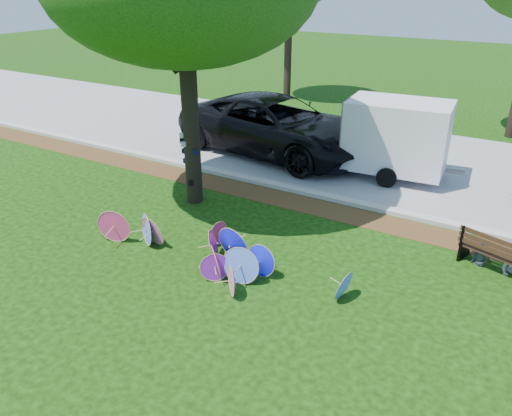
% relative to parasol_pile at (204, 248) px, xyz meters
% --- Properties ---
extents(ground, '(90.00, 90.00, 0.00)m').
position_rel_parasol_pile_xyz_m(ground, '(-0.00, -0.64, -0.37)').
color(ground, black).
rests_on(ground, ground).
extents(mulch_strip, '(90.00, 1.00, 0.01)m').
position_rel_parasol_pile_xyz_m(mulch_strip, '(-0.00, 3.86, -0.37)').
color(mulch_strip, '#472D16').
rests_on(mulch_strip, ground).
extents(curb, '(90.00, 0.30, 0.12)m').
position_rel_parasol_pile_xyz_m(curb, '(-0.00, 4.56, -0.31)').
color(curb, '#B7B5AD').
rests_on(curb, ground).
extents(street, '(90.00, 8.00, 0.01)m').
position_rel_parasol_pile_xyz_m(street, '(-0.00, 8.71, -0.37)').
color(street, gray).
rests_on(street, ground).
extents(parasol_pile, '(6.10, 2.06, 0.84)m').
position_rel_parasol_pile_xyz_m(parasol_pile, '(0.00, 0.00, 0.00)').
color(parasol_pile, pink).
rests_on(parasol_pile, ground).
extents(black_van, '(7.42, 4.19, 1.96)m').
position_rel_parasol_pile_xyz_m(black_van, '(-2.24, 7.31, 0.61)').
color(black_van, black).
rests_on(black_van, ground).
extents(cargo_trailer, '(3.12, 2.14, 2.67)m').
position_rel_parasol_pile_xyz_m(cargo_trailer, '(2.00, 7.18, 0.96)').
color(cargo_trailer, white).
rests_on(cargo_trailer, ground).
extents(park_bench, '(1.76, 1.10, 0.86)m').
position_rel_parasol_pile_xyz_m(park_bench, '(5.56, 2.96, 0.06)').
color(park_bench, black).
rests_on(park_bench, ground).
extents(person_left, '(0.44, 0.34, 1.07)m').
position_rel_parasol_pile_xyz_m(person_left, '(5.21, 3.01, 0.16)').
color(person_left, '#333746').
rests_on(person_left, ground).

